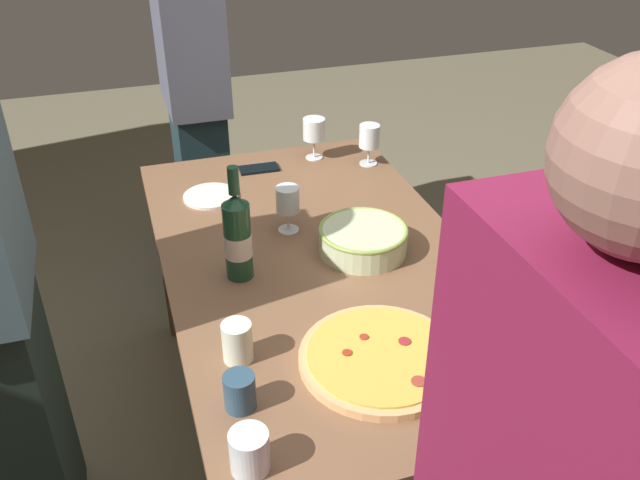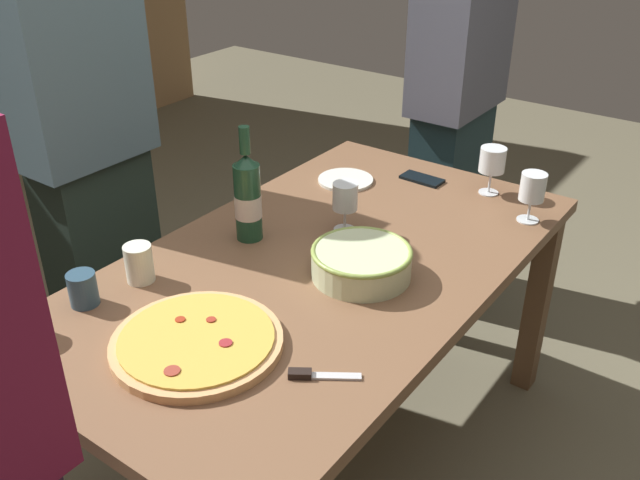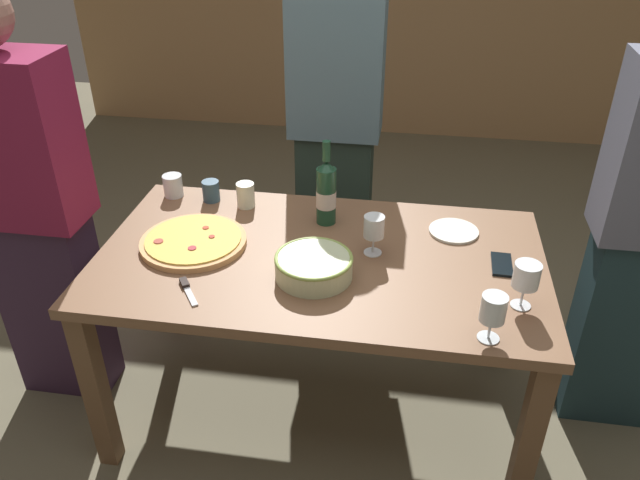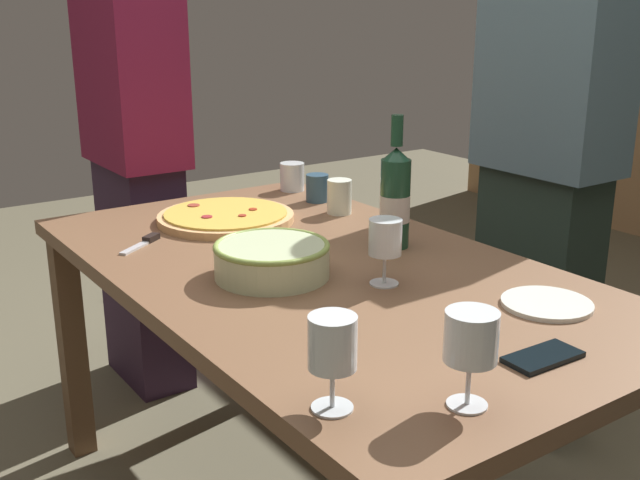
% 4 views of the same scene
% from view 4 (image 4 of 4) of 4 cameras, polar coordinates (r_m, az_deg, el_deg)
% --- Properties ---
extents(dining_table, '(1.60, 0.90, 0.75)m').
position_cam_4_polar(dining_table, '(1.87, -0.00, -4.60)').
color(dining_table, brown).
rests_on(dining_table, ground).
extents(pizza, '(0.39, 0.39, 0.03)m').
position_cam_4_polar(pizza, '(2.22, -7.00, 1.73)').
color(pizza, '#E5AB6E').
rests_on(pizza, dining_table).
extents(serving_bowl, '(0.27, 0.27, 0.08)m').
position_cam_4_polar(serving_bowl, '(1.75, -3.58, -1.38)').
color(serving_bowl, beige).
rests_on(serving_bowl, dining_table).
extents(wine_bottle, '(0.08, 0.08, 0.34)m').
position_cam_4_polar(wine_bottle, '(1.95, 5.60, 3.18)').
color(wine_bottle, '#1C452D').
rests_on(wine_bottle, dining_table).
extents(wine_glass_near_pizza, '(0.08, 0.08, 0.16)m').
position_cam_4_polar(wine_glass_near_pizza, '(1.20, 11.15, -7.39)').
color(wine_glass_near_pizza, white).
rests_on(wine_glass_near_pizza, dining_table).
extents(wine_glass_by_bottle, '(0.07, 0.07, 0.15)m').
position_cam_4_polar(wine_glass_by_bottle, '(1.69, 4.86, -0.06)').
color(wine_glass_by_bottle, white).
rests_on(wine_glass_by_bottle, dining_table).
extents(wine_glass_far_left, '(0.08, 0.08, 0.15)m').
position_cam_4_polar(wine_glass_far_left, '(1.17, 0.93, -8.01)').
color(wine_glass_far_left, white).
rests_on(wine_glass_far_left, dining_table).
extents(cup_amber, '(0.07, 0.07, 0.09)m').
position_cam_4_polar(cup_amber, '(2.42, -0.21, 3.89)').
color(cup_amber, '#2D4C61').
rests_on(cup_amber, dining_table).
extents(cup_ceramic, '(0.08, 0.08, 0.09)m').
position_cam_4_polar(cup_ceramic, '(2.56, -2.08, 4.72)').
color(cup_ceramic, white).
rests_on(cup_ceramic, dining_table).
extents(cup_spare, '(0.07, 0.07, 0.10)m').
position_cam_4_polar(cup_spare, '(2.28, 1.45, 3.24)').
color(cup_spare, white).
rests_on(cup_spare, dining_table).
extents(side_plate, '(0.19, 0.19, 0.01)m').
position_cam_4_polar(side_plate, '(1.66, 16.50, -4.56)').
color(side_plate, white).
rests_on(side_plate, dining_table).
extents(cell_phone, '(0.07, 0.15, 0.01)m').
position_cam_4_polar(cell_phone, '(1.42, 16.23, -8.35)').
color(cell_phone, black).
rests_on(cell_phone, dining_table).
extents(pizza_knife, '(0.11, 0.14, 0.02)m').
position_cam_4_polar(pizza_knife, '(2.05, -12.89, -0.14)').
color(pizza_knife, silver).
rests_on(pizza_knife, dining_table).
extents(person_host, '(0.42, 0.24, 1.75)m').
position_cam_4_polar(person_host, '(2.44, 16.50, 5.72)').
color(person_host, '#203028').
rests_on(person_host, ground).
extents(person_guest_right, '(0.43, 0.24, 1.66)m').
position_cam_4_polar(person_guest_right, '(2.74, -13.53, 6.05)').
color(person_guest_right, '#321F36').
rests_on(person_guest_right, ground).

